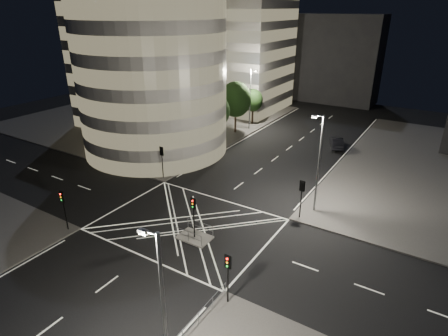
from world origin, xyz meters
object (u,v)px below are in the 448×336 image
Objects in this scene: street_lamp_right_near at (163,311)px; street_lamp_right_far at (318,161)px; traffic_signal_fr at (302,192)px; central_island at (195,237)px; traffic_signal_fl at (162,157)px; street_lamp_left_near at (184,124)px; street_lamp_left_far at (250,97)px; traffic_signal_island at (194,210)px; sedan at (337,142)px; traffic_signal_nr at (228,270)px; traffic_signal_nl at (63,203)px.

street_lamp_right_far is at bearing 90.00° from street_lamp_right_near.
traffic_signal_fr is 20.97m from street_lamp_right_near.
traffic_signal_fl reaches higher than central_island.
traffic_signal_fl is 5.86m from street_lamp_left_near.
traffic_signal_island is at bearing -70.05° from street_lamp_left_far.
traffic_signal_fr is 22.50m from sedan.
traffic_signal_fl is at bearing 142.31° from traffic_signal_nr.
traffic_signal_nl is at bearing -153.86° from traffic_signal_island.
traffic_signal_fr reaches higher than central_island.
traffic_signal_island is at bearing -129.33° from traffic_signal_fr.
traffic_signal_fl is at bearing -88.43° from street_lamp_left_far.
traffic_signal_fl is 0.40× the size of street_lamp_left_far.
central_island is at bearing -70.05° from street_lamp_left_far.
street_lamp_right_far is at bearing -48.06° from street_lamp_left_far.
traffic_signal_nr is 16.03m from street_lamp_right_far.
sedan is (3.82, 30.50, 0.70)m from central_island.
street_lamp_left_far is 47.88m from street_lamp_right_near.
traffic_signal_fr is (6.80, 8.30, 2.84)m from central_island.
street_lamp_right_far is (18.87, -21.00, 0.00)m from street_lamp_left_far.
traffic_signal_fl is 26.67m from sedan.
street_lamp_left_far reaches higher than traffic_signal_fr.
traffic_signal_fl is 1.00× the size of traffic_signal_island.
traffic_signal_nr is 26.32m from street_lamp_left_near.
street_lamp_right_near is at bearing -88.25° from traffic_signal_fr.
traffic_signal_fr is (17.60, 0.00, 0.00)m from traffic_signal_fl.
street_lamp_left_near reaches higher than sedan.
street_lamp_left_far reaches higher than sedan.
street_lamp_right_near is (18.24, -20.80, 2.63)m from traffic_signal_fl.
traffic_signal_nl is 17.60m from traffic_signal_nr.
sedan is (15.25, -1.00, -4.76)m from street_lamp_left_far.
traffic_signal_fl is at bearing 131.24° from street_lamp_right_near.
sedan is at bearing 94.76° from traffic_signal_nr.
street_lamp_right_near is (18.87, -26.00, 0.00)m from street_lamp_left_near.
street_lamp_right_far is 23.00m from street_lamp_right_near.
traffic_signal_nl is 22.24m from traffic_signal_fr.
traffic_signal_island is at bearing -125.30° from street_lamp_right_far.
traffic_signal_fr is at bearing -15.92° from street_lamp_left_near.
traffic_signal_fl is 1.00× the size of traffic_signal_nr.
street_lamp_left_near is at bearing 130.27° from central_island.
traffic_signal_island is (-6.80, -8.30, 0.00)m from traffic_signal_fr.
street_lamp_right_near is at bearing -66.79° from street_lamp_left_far.
central_island is 12.36m from traffic_signal_nl.
central_island is at bearing -49.73° from street_lamp_left_near.
central_island is at bearing -129.33° from traffic_signal_fr.
traffic_signal_fl is at bearing 142.46° from central_island.
traffic_signal_nl is (0.00, -13.60, 0.00)m from traffic_signal_fl.
street_lamp_left_far is 1.00× the size of street_lamp_right_near.
street_lamp_left_far is (-0.64, 36.80, 2.63)m from traffic_signal_nl.
street_lamp_left_far is at bearing 109.95° from traffic_signal_island.
traffic_signal_fr is at bearing 91.75° from street_lamp_right_near.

